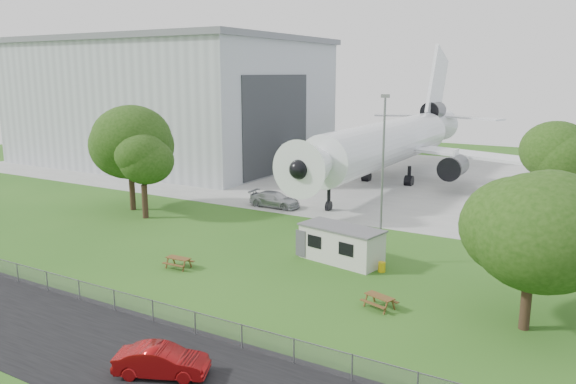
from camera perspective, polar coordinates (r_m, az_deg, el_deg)
The scene contains 18 objects.
ground at distance 40.19m, azimuth -5.11°, elevation -7.74°, with size 160.00×160.00×0.00m, color #407524.
asphalt_strip at distance 31.40m, azimuth -19.42°, elevation -14.29°, with size 120.00×8.00×0.02m, color black.
concrete_apron at distance 73.43m, azimuth 12.31°, elevation 1.13°, with size 120.00×46.00×0.03m, color #B7B7B2.
hangar at distance 89.85m, azimuth -11.79°, elevation 9.15°, with size 43.00×31.00×18.55m.
airliner at distance 71.27m, azimuth 10.43°, elevation 5.17°, with size 46.36×47.73×17.69m.
site_cabin at distance 41.27m, azimuth 5.45°, elevation -5.30°, with size 6.94×3.79×2.62m.
picnic_west at distance 40.90m, azimuth -11.04°, elevation -7.57°, with size 1.80×1.50×0.76m, color brown, non-canonical shape.
picnic_east at distance 34.16m, azimuth 9.25°, elevation -11.54°, with size 1.80×1.50×0.76m, color brown, non-canonical shape.
fence at distance 33.50m, azimuth -14.77°, elevation -12.29°, with size 58.00×0.04×1.30m, color gray.
lamp_mast at distance 40.15m, azimuth 9.55°, elevation 1.00°, with size 0.16×0.16×12.00m, color slate.
tree_west_big at distance 57.65m, azimuth -15.81°, elevation 4.70°, with size 9.07×9.07×11.19m.
tree_west_small at distance 54.13m, azimuth -14.55°, elevation 3.11°, with size 6.21×6.21×8.65m.
tree_east_front at distance 31.91m, azimuth 23.61°, elevation -3.57°, with size 7.59×7.59×9.35m.
tree_far_apron at distance 60.24m, azimuth 26.22°, elevation 3.22°, with size 6.82×6.82×9.04m.
car_centre_sedan at distance 27.28m, azimuth -12.72°, elevation -16.44°, with size 1.49×4.28×1.41m, color maroon.
car_ne_hatch at distance 44.79m, azimuth 25.97°, elevation -5.98°, with size 1.54×3.83×1.31m, color silver.
car_ne_sedan at distance 44.78m, azimuth 27.03°, elevation -6.06°, with size 1.43×4.09×1.35m, color black.
car_apron_van at distance 57.60m, azimuth -1.35°, elevation -0.78°, with size 2.20×5.42×1.57m, color #B7BABF.
Camera 1 is at (22.09, -30.70, 13.59)m, focal length 35.00 mm.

